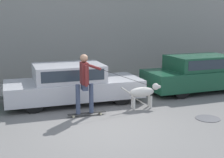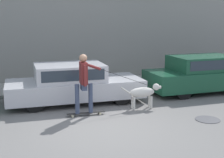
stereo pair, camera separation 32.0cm
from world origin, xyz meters
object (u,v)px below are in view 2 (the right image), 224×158
(parked_car_1, at_px, (74,84))
(parked_car_2, at_px, (205,74))
(dog, at_px, (144,92))
(skateboarder, at_px, (84,81))

(parked_car_1, bearing_deg, parked_car_2, 0.80)
(parked_car_2, height_order, dog, parked_car_2)
(dog, bearing_deg, parked_car_2, 24.84)
(dog, relative_size, skateboarder, 0.47)
(dog, height_order, skateboarder, skateboarder)
(parked_car_1, xyz_separation_m, skateboarder, (0.02, -1.54, 0.42))
(parked_car_1, distance_m, dog, 2.37)
(parked_car_1, height_order, parked_car_2, parked_car_2)
(parked_car_2, bearing_deg, dog, -157.21)
(parked_car_2, distance_m, dog, 3.40)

